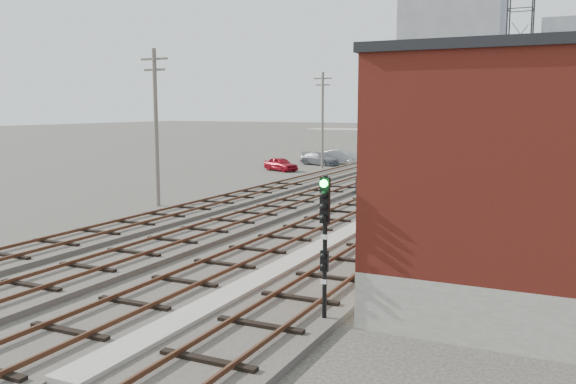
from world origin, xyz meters
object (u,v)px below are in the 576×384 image
Objects in this scene: site_trailer at (424,150)px; car_red at (281,164)px; signal_mast at (325,239)px; switch_stand at (359,184)px; car_silver at (341,157)px; car_grey at (319,159)px.

site_trailer reaches higher than car_red.
signal_mast reaches higher than car_red.
signal_mast is 50.37m from site_trailer.
switch_stand is 0.21× the size of site_trailer.
car_silver reaches higher than car_grey.
car_grey is (-8.78, -7.53, -0.63)m from site_trailer.
signal_mast is 25.06m from switch_stand.
signal_mast is 1.09× the size of car_red.
car_silver is at bearing -131.79° from site_trailer.
car_silver is (-16.15, 44.02, -1.59)m from signal_mast.
car_grey is (-1.56, -1.99, -0.09)m from car_silver.
site_trailer is 9.11m from car_silver.
switch_stand is at bearing -159.52° from car_silver.
switch_stand is 15.87m from car_red.
signal_mast is at bearing -139.77° from car_grey.
switch_stand reaches higher than car_grey.
car_silver is at bearing 110.14° from signal_mast.
car_red is at bearing 161.50° from car_silver.
car_red is (-11.28, 11.17, -0.02)m from switch_stand.
car_red is at bearing -113.00° from site_trailer.
signal_mast reaches higher than switch_stand.
signal_mast is 0.90× the size of car_silver.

